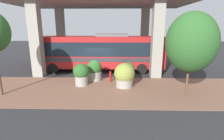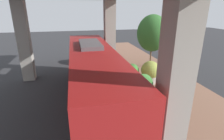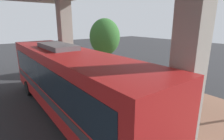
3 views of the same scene
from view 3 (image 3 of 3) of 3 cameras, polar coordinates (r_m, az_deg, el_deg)
ground_plane at (r=11.28m, az=-0.80°, el=-10.04°), size 80.00×80.00×0.00m
sidewalk_strip at (r=13.13m, az=9.85°, el=-6.48°), size 6.00×40.00×0.02m
bus at (r=9.43m, az=-14.11°, el=-2.66°), size 2.73×12.44×3.67m
fire_hydrant at (r=12.61m, az=-0.53°, el=-5.09°), size 0.39×0.19×0.87m
planter_front at (r=11.56m, az=9.81°, el=-4.80°), size 1.21×1.21×1.71m
planter_middle at (r=13.49m, az=-4.85°, el=-2.26°), size 1.12×1.12×1.56m
planter_back at (r=14.00m, az=0.87°, el=-1.12°), size 1.51×1.51×1.79m
planter_extra at (r=11.29m, az=2.09°, el=-5.40°), size 1.22×1.22×1.70m
street_tree_near at (r=17.64m, az=-2.38°, el=10.71°), size 3.01×3.01×5.24m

